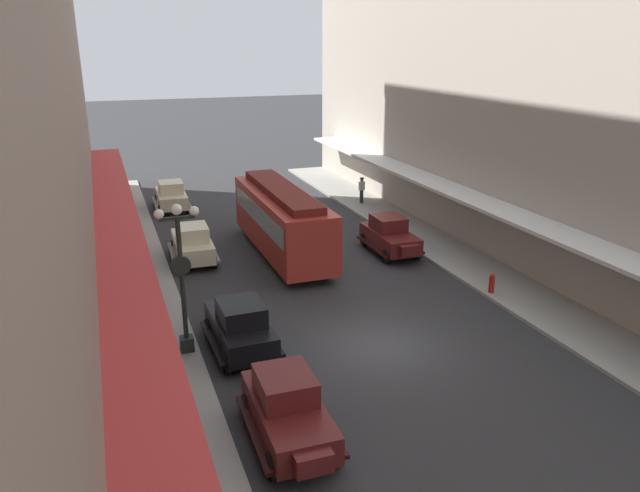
# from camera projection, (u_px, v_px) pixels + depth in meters

# --- Properties ---
(ground_plane) EXTENTS (200.00, 200.00, 0.00)m
(ground_plane) POSITION_uv_depth(u_px,v_px,m) (379.00, 346.00, 21.31)
(ground_plane) COLOR #2D2D30
(sidewalk_left) EXTENTS (3.00, 60.00, 0.15)m
(sidewalk_left) POSITION_uv_depth(u_px,v_px,m) (160.00, 383.00, 18.84)
(sidewalk_left) COLOR #99968E
(sidewalk_left) RESTS_ON ground
(sidewalk_right) EXTENTS (3.00, 60.00, 0.15)m
(sidewalk_right) POSITION_uv_depth(u_px,v_px,m) (552.00, 313.00, 23.74)
(sidewalk_right) COLOR #99968E
(sidewalk_right) RESTS_ON ground
(parked_car_0) EXTENTS (2.23, 4.29, 1.84)m
(parked_car_0) POSITION_uv_depth(u_px,v_px,m) (171.00, 195.00, 38.26)
(parked_car_0) COLOR beige
(parked_car_0) RESTS_ON ground
(parked_car_1) EXTENTS (2.20, 4.28, 1.84)m
(parked_car_1) POSITION_uv_depth(u_px,v_px,m) (288.00, 408.00, 16.08)
(parked_car_1) COLOR #591919
(parked_car_1) RESTS_ON ground
(parked_car_2) EXTENTS (2.22, 4.29, 1.84)m
(parked_car_2) POSITION_uv_depth(u_px,v_px,m) (240.00, 325.00, 20.77)
(parked_car_2) COLOR black
(parked_car_2) RESTS_ON ground
(parked_car_3) EXTENTS (2.21, 4.29, 1.84)m
(parked_car_3) POSITION_uv_depth(u_px,v_px,m) (390.00, 234.00, 30.45)
(parked_car_3) COLOR #591919
(parked_car_3) RESTS_ON ground
(parked_car_4) EXTENTS (2.28, 4.31, 1.84)m
(parked_car_4) POSITION_uv_depth(u_px,v_px,m) (192.00, 242.00, 29.26)
(parked_car_4) COLOR beige
(parked_car_4) RESTS_ON ground
(streetcar) EXTENTS (2.54, 9.60, 3.46)m
(streetcar) POSITION_uv_depth(u_px,v_px,m) (282.00, 218.00, 29.82)
(streetcar) COLOR #A52D23
(streetcar) RESTS_ON ground
(lamp_post_with_clock) EXTENTS (1.42, 0.44, 5.16)m
(lamp_post_with_clock) POSITION_uv_depth(u_px,v_px,m) (181.00, 273.00, 19.79)
(lamp_post_with_clock) COLOR black
(lamp_post_with_clock) RESTS_ON sidewalk_left
(fire_hydrant) EXTENTS (0.24, 0.24, 0.82)m
(fire_hydrant) POSITION_uv_depth(u_px,v_px,m) (492.00, 283.00, 25.35)
(fire_hydrant) COLOR #B21E19
(fire_hydrant) RESTS_ON sidewalk_right
(pedestrian_0) EXTENTS (0.36, 0.28, 1.67)m
(pedestrian_0) POSITION_uv_depth(u_px,v_px,m) (141.00, 267.00, 25.92)
(pedestrian_0) COLOR #2D2D33
(pedestrian_0) RESTS_ON sidewalk_left
(pedestrian_1) EXTENTS (0.36, 0.28, 1.67)m
(pedestrian_1) POSITION_uv_depth(u_px,v_px,m) (362.00, 190.00, 39.23)
(pedestrian_1) COLOR #2D2D33
(pedestrian_1) RESTS_ON sidewalk_right
(pedestrian_2) EXTENTS (0.36, 0.24, 1.64)m
(pedestrian_2) POSITION_uv_depth(u_px,v_px,m) (136.00, 245.00, 28.75)
(pedestrian_2) COLOR #2D2D33
(pedestrian_2) RESTS_ON sidewalk_left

